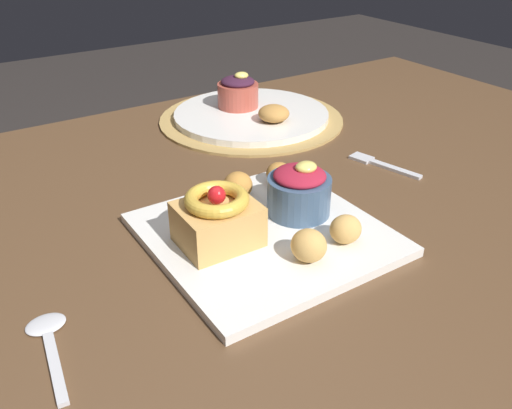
# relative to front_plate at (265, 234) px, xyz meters

# --- Properties ---
(dining_table) EXTENTS (1.53, 0.90, 0.73)m
(dining_table) POSITION_rel_front_plate_xyz_m (0.04, 0.11, -0.09)
(dining_table) COLOR brown
(dining_table) RESTS_ON ground_plane
(woven_placemat) EXTENTS (0.36, 0.36, 0.00)m
(woven_placemat) POSITION_rel_front_plate_xyz_m (0.21, 0.36, -0.00)
(woven_placemat) COLOR #AD894C
(woven_placemat) RESTS_ON dining_table
(front_plate) EXTENTS (0.28, 0.28, 0.01)m
(front_plate) POSITION_rel_front_plate_xyz_m (0.00, 0.00, 0.00)
(front_plate) COLOR white
(front_plate) RESTS_ON dining_table
(cake_slice) EXTENTS (0.09, 0.08, 0.08)m
(cake_slice) POSITION_rel_front_plate_xyz_m (-0.06, 0.01, 0.04)
(cake_slice) COLOR tan
(cake_slice) RESTS_ON front_plate
(berry_ramekin) EXTENTS (0.08, 0.08, 0.07)m
(berry_ramekin) POSITION_rel_front_plate_xyz_m (0.06, 0.01, 0.04)
(berry_ramekin) COLOR #3D5675
(berry_ramekin) RESTS_ON front_plate
(fritter_front) EXTENTS (0.04, 0.04, 0.04)m
(fritter_front) POSITION_rel_front_plate_xyz_m (0.07, -0.07, 0.02)
(fritter_front) COLOR tan
(fritter_front) RESTS_ON front_plate
(fritter_middle) EXTENTS (0.04, 0.04, 0.04)m
(fritter_middle) POSITION_rel_front_plate_xyz_m (0.02, 0.09, 0.03)
(fritter_middle) COLOR #BC7F38
(fritter_middle) RESTS_ON front_plate
(fritter_back) EXTENTS (0.04, 0.04, 0.04)m
(fritter_back) POSITION_rel_front_plate_xyz_m (0.01, -0.08, 0.03)
(fritter_back) COLOR tan
(fritter_back) RESTS_ON front_plate
(fritter_extra) EXTENTS (0.04, 0.04, 0.03)m
(fritter_extra) POSITION_rel_front_plate_xyz_m (0.09, 0.09, 0.02)
(fritter_extra) COLOR #BC7F38
(fritter_extra) RESTS_ON front_plate
(back_plate) EXTENTS (0.30, 0.30, 0.01)m
(back_plate) POSITION_rel_front_plate_xyz_m (0.21, 0.36, 0.01)
(back_plate) COLOR white
(back_plate) RESTS_ON woven_placemat
(back_ramekin) EXTENTS (0.08, 0.08, 0.07)m
(back_ramekin) POSITION_rel_front_plate_xyz_m (0.21, 0.40, 0.04)
(back_ramekin) COLOR #B24C3D
(back_ramekin) RESTS_ON back_plate
(back_pastry) EXTENTS (0.06, 0.06, 0.03)m
(back_pastry) POSITION_rel_front_plate_xyz_m (0.22, 0.30, 0.03)
(back_pastry) COLOR #B77F3D
(back_pastry) RESTS_ON back_plate
(fork) EXTENTS (0.05, 0.13, 0.00)m
(fork) POSITION_rel_front_plate_xyz_m (0.28, 0.08, -0.00)
(fork) COLOR silver
(fork) RESTS_ON dining_table
(spoon) EXTENTS (0.04, 0.13, 0.00)m
(spoon) POSITION_rel_front_plate_xyz_m (-0.28, -0.04, -0.00)
(spoon) COLOR silver
(spoon) RESTS_ON dining_table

